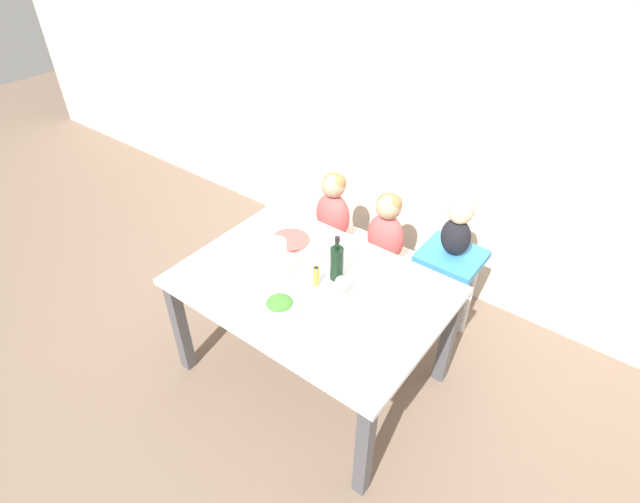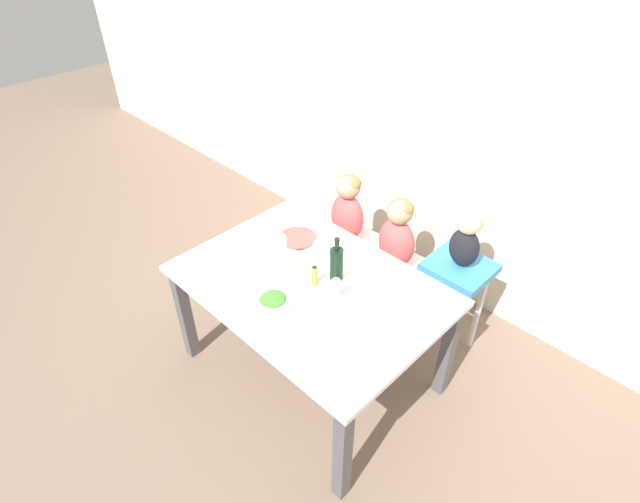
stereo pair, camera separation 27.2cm
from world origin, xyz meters
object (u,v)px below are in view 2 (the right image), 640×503
(chair_far_left, at_px, (346,245))
(chair_right_highchair, at_px, (456,283))
(person_child_left, at_px, (348,207))
(dinner_plate_front_left, at_px, (223,264))
(wine_glass_far, at_px, (318,247))
(person_child_center, at_px, (398,233))
(person_baby_right, at_px, (467,234))
(paper_towel_roll, at_px, (277,257))
(dinner_plate_back_right, at_px, (416,300))
(salad_bowl_large, at_px, (273,303))
(dinner_plate_back_left, at_px, (298,238))
(wine_glass_near, at_px, (336,286))
(dinner_plate_front_right, at_px, (342,348))
(chair_far_center, at_px, (393,271))
(wine_bottle, at_px, (336,264))

(chair_far_left, bearing_deg, chair_right_highchair, 0.00)
(person_child_left, relative_size, dinner_plate_front_left, 2.13)
(wine_glass_far, relative_size, dinner_plate_front_left, 0.69)
(person_child_center, distance_m, person_baby_right, 0.52)
(chair_right_highchair, xyz_separation_m, person_baby_right, (-0.00, 0.00, 0.37))
(paper_towel_roll, height_order, dinner_plate_back_right, paper_towel_roll)
(chair_far_left, bearing_deg, person_child_left, 90.00)
(person_child_center, xyz_separation_m, person_baby_right, (0.47, 0.00, 0.23))
(salad_bowl_large, bearing_deg, dinner_plate_back_left, 125.21)
(wine_glass_far, distance_m, dinner_plate_front_left, 0.57)
(salad_bowl_large, distance_m, dinner_plate_front_left, 0.50)
(person_baby_right, bearing_deg, chair_right_highchair, -90.00)
(person_baby_right, relative_size, salad_bowl_large, 2.34)
(person_child_center, height_order, dinner_plate_back_right, person_child_center)
(dinner_plate_front_left, relative_size, dinner_plate_back_right, 1.00)
(dinner_plate_back_right, bearing_deg, chair_far_left, 152.41)
(wine_glass_near, xyz_separation_m, wine_glass_far, (-0.30, 0.17, 0.00))
(person_baby_right, bearing_deg, dinner_plate_front_right, -92.12)
(dinner_plate_front_left, xyz_separation_m, dinner_plate_front_right, (0.93, 0.01, 0.00))
(chair_far_center, relative_size, person_child_left, 0.88)
(chair_far_center, relative_size, chair_right_highchair, 0.63)
(paper_towel_roll, bearing_deg, wine_glass_near, 10.58)
(person_baby_right, bearing_deg, dinner_plate_front_left, -133.45)
(chair_far_left, xyz_separation_m, person_child_left, (0.00, 0.00, 0.33))
(dinner_plate_front_right, bearing_deg, chair_far_center, 113.23)
(wine_bottle, bearing_deg, wine_glass_near, -47.76)
(paper_towel_roll, height_order, dinner_plate_back_left, paper_towel_roll)
(chair_right_highchair, distance_m, paper_towel_roll, 1.14)
(chair_far_center, bearing_deg, chair_right_highchair, 0.00)
(dinner_plate_front_right, bearing_deg, wine_glass_near, 138.40)
(person_child_left, xyz_separation_m, person_child_center, (0.44, 0.00, 0.00))
(person_child_center, bearing_deg, wine_bottle, -84.61)
(person_child_center, bearing_deg, chair_far_center, -90.00)
(wine_glass_far, bearing_deg, dinner_plate_back_right, 13.16)
(salad_bowl_large, xyz_separation_m, dinner_plate_back_right, (0.49, 0.58, -0.04))
(wine_glass_far, relative_size, dinner_plate_back_right, 0.69)
(person_child_left, bearing_deg, dinner_plate_back_right, -27.65)
(person_baby_right, relative_size, wine_glass_far, 2.33)
(paper_towel_roll, height_order, wine_glass_near, paper_towel_roll)
(chair_far_center, bearing_deg, chair_far_left, 180.00)
(dinner_plate_front_left, bearing_deg, chair_far_left, 86.53)
(chair_far_center, bearing_deg, wine_glass_near, -76.73)
(dinner_plate_back_left, bearing_deg, person_baby_right, 32.72)
(chair_far_left, relative_size, dinner_plate_back_left, 1.87)
(wine_bottle, xyz_separation_m, dinner_plate_front_left, (-0.56, -0.37, -0.11))
(person_child_center, distance_m, dinner_plate_front_right, 1.10)
(person_child_center, distance_m, dinner_plate_back_right, 0.69)
(chair_far_center, distance_m, salad_bowl_large, 1.14)
(chair_far_left, bearing_deg, dinner_plate_front_right, -49.23)
(person_baby_right, xyz_separation_m, dinner_plate_front_right, (-0.04, -1.01, -0.18))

